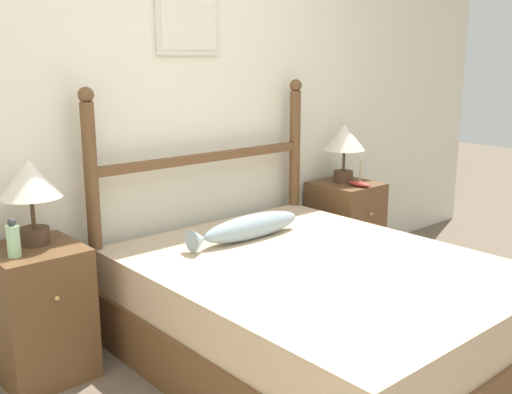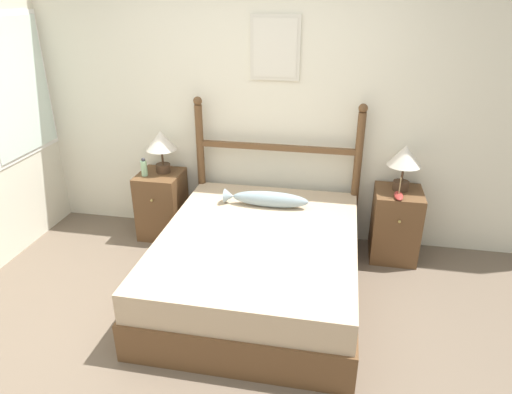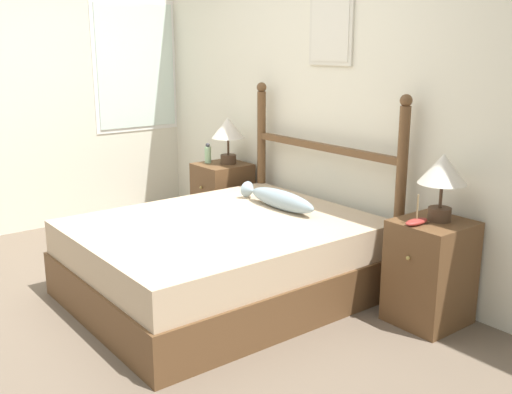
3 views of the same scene
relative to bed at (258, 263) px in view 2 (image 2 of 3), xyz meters
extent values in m
plane|color=brown|center=(-0.21, -0.68, -0.26)|extent=(16.00, 16.00, 0.00)
cube|color=beige|center=(-0.21, 1.05, 1.02)|extent=(6.40, 0.06, 2.55)
cube|color=beige|center=(-0.04, 1.01, 1.54)|extent=(0.43, 0.02, 0.55)
cube|color=beige|center=(-0.04, 1.00, 1.54)|extent=(0.37, 0.01, 0.49)
cube|color=white|center=(-2.30, 0.58, 1.20)|extent=(0.01, 0.90, 1.26)
cube|color=silver|center=(-2.29, 0.58, 1.20)|extent=(0.01, 0.82, 1.18)
cube|color=brown|center=(0.00, 0.00, -0.11)|extent=(1.55, 1.91, 0.30)
cube|color=tan|center=(0.00, 0.00, 0.15)|extent=(1.51, 1.87, 0.23)
cylinder|color=brown|center=(-0.74, 0.92, 0.39)|extent=(0.07, 0.07, 1.30)
sphere|color=brown|center=(-0.74, 0.92, 1.07)|extent=(0.08, 0.08, 0.08)
cylinder|color=brown|center=(0.74, 0.92, 0.39)|extent=(0.07, 0.07, 1.30)
sphere|color=brown|center=(0.74, 0.92, 1.07)|extent=(0.08, 0.08, 0.08)
cube|color=brown|center=(0.00, 0.92, 0.67)|extent=(1.47, 0.05, 0.05)
cube|color=brown|center=(-1.11, 0.77, 0.06)|extent=(0.41, 0.43, 0.65)
sphere|color=tan|center=(-1.11, 0.55, 0.21)|extent=(0.02, 0.02, 0.02)
cube|color=brown|center=(1.11, 0.77, 0.06)|extent=(0.41, 0.43, 0.65)
sphere|color=tan|center=(1.11, 0.55, 0.21)|extent=(0.02, 0.02, 0.02)
cylinder|color=#422D1E|center=(-1.09, 0.82, 0.43)|extent=(0.14, 0.14, 0.08)
cylinder|color=#422D1E|center=(-1.09, 0.82, 0.54)|extent=(0.02, 0.02, 0.15)
cone|color=beige|center=(-1.09, 0.82, 0.71)|extent=(0.29, 0.29, 0.18)
cylinder|color=#422D1E|center=(1.12, 0.81, 0.43)|extent=(0.14, 0.14, 0.08)
cylinder|color=#422D1E|center=(1.12, 0.81, 0.54)|extent=(0.02, 0.02, 0.15)
cone|color=beige|center=(1.12, 0.81, 0.71)|extent=(0.29, 0.29, 0.18)
cylinder|color=#99C699|center=(-1.23, 0.70, 0.46)|extent=(0.06, 0.06, 0.14)
sphere|color=#333338|center=(-1.23, 0.70, 0.55)|extent=(0.04, 0.04, 0.04)
ellipsoid|color=maroon|center=(1.09, 0.63, 0.41)|extent=(0.07, 0.18, 0.04)
cylinder|color=#997F56|center=(1.09, 0.63, 0.50)|extent=(0.01, 0.01, 0.15)
ellipsoid|color=#8499A3|center=(0.01, 0.51, 0.33)|extent=(0.66, 0.13, 0.14)
cone|color=#8499A3|center=(-0.36, 0.51, 0.33)|extent=(0.09, 0.12, 0.12)
camera|label=1|loc=(-2.08, -1.91, 1.26)|focal=42.00mm
camera|label=2|loc=(0.57, -3.04, 2.00)|focal=32.00mm
camera|label=3|loc=(3.16, -2.17, 1.42)|focal=42.00mm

